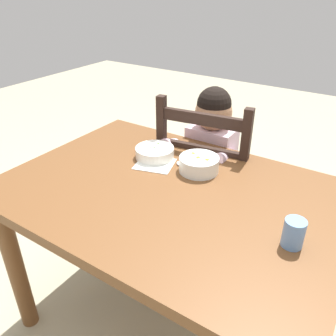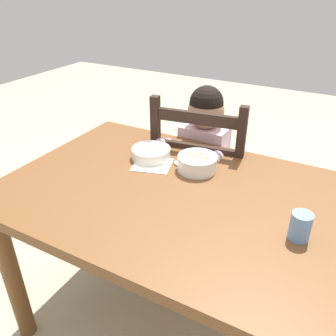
{
  "view_description": "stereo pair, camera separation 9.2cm",
  "coord_description": "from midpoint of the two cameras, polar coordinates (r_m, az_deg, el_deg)",
  "views": [
    {
      "loc": [
        0.57,
        -0.87,
        1.38
      ],
      "look_at": [
        -0.04,
        0.05,
        0.76
      ],
      "focal_mm": 37.0,
      "sensor_mm": 36.0,
      "label": 1
    },
    {
      "loc": [
        0.49,
        -0.92,
        1.38
      ],
      "look_at": [
        -0.04,
        0.05,
        0.76
      ],
      "focal_mm": 37.0,
      "sensor_mm": 36.0,
      "label": 2
    }
  ],
  "objects": [
    {
      "name": "dining_table",
      "position": [
        1.3,
        2.31,
        -7.53
      ],
      "size": [
        1.21,
        0.85,
        0.71
      ],
      "color": "brown",
      "rests_on": "ground"
    },
    {
      "name": "paper_napkin",
      "position": [
        1.4,
        -0.3,
        0.63
      ],
      "size": [
        0.18,
        0.17,
        0.0
      ],
      "primitive_type": "cube",
      "rotation": [
        0.0,
        0.0,
        0.28
      ],
      "color": "white",
      "rests_on": "dining_table"
    },
    {
      "name": "ground_plane",
      "position": [
        1.73,
        1.88,
        -23.83
      ],
      "size": [
        8.0,
        8.0,
        0.0
      ],
      "primitive_type": "plane",
      "color": "tan"
    },
    {
      "name": "child_figure",
      "position": [
        1.67,
        8.22,
        2.11
      ],
      "size": [
        0.32,
        0.31,
        0.95
      ],
      "color": "silver",
      "rests_on": "ground"
    },
    {
      "name": "dining_chair",
      "position": [
        1.76,
        8.11,
        -3.05
      ],
      "size": [
        0.47,
        0.47,
        0.93
      ],
      "color": "black",
      "rests_on": "ground"
    },
    {
      "name": "bowl_of_carrots",
      "position": [
        1.34,
        7.08,
        0.66
      ],
      "size": [
        0.15,
        0.15,
        0.06
      ],
      "color": "white",
      "rests_on": "dining_table"
    },
    {
      "name": "bowl_of_peas",
      "position": [
        1.44,
        -0.37,
        2.58
      ],
      "size": [
        0.16,
        0.16,
        0.05
      ],
      "color": "white",
      "rests_on": "dining_table"
    },
    {
      "name": "spoon",
      "position": [
        1.38,
        4.35,
        0.28
      ],
      "size": [
        0.13,
        0.09,
        0.01
      ],
      "color": "silver",
      "rests_on": "dining_table"
    },
    {
      "name": "drinking_cup",
      "position": [
        1.05,
        22.42,
        -9.96
      ],
      "size": [
        0.06,
        0.06,
        0.09
      ],
      "primitive_type": "cylinder",
      "color": "#6694D1",
      "rests_on": "dining_table"
    }
  ]
}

